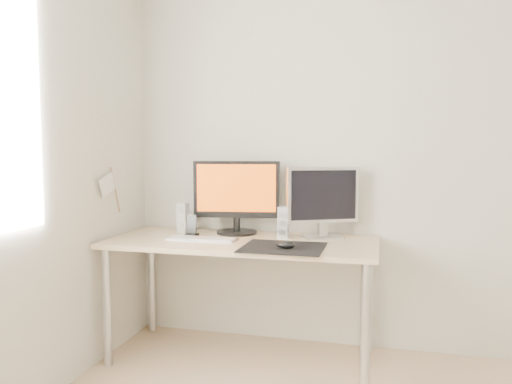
{
  "coord_description": "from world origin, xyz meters",
  "views": [
    {
      "loc": [
        -0.12,
        -1.46,
        1.27
      ],
      "look_at": [
        -0.87,
        1.49,
        1.01
      ],
      "focal_mm": 35.0,
      "sensor_mm": 36.0,
      "label": 1
    }
  ],
  "objects_px": {
    "speaker_left": "(183,218)",
    "speaker_right": "(283,222)",
    "mouse": "(286,245)",
    "main_monitor": "(237,194)",
    "keyboard": "(202,239)",
    "desk": "(242,253)",
    "phone_dock": "(192,230)",
    "second_monitor": "(323,199)"
  },
  "relations": [
    {
      "from": "main_monitor",
      "to": "keyboard",
      "type": "bearing_deg",
      "value": -116.95
    },
    {
      "from": "second_monitor",
      "to": "speaker_left",
      "type": "bearing_deg",
      "value": -178.67
    },
    {
      "from": "main_monitor",
      "to": "speaker_right",
      "type": "relative_size",
      "value": 2.84
    },
    {
      "from": "speaker_left",
      "to": "speaker_right",
      "type": "xyz_separation_m",
      "value": [
        0.68,
        -0.05,
        0.0
      ]
    },
    {
      "from": "mouse",
      "to": "desk",
      "type": "relative_size",
      "value": 0.07
    },
    {
      "from": "second_monitor",
      "to": "keyboard",
      "type": "bearing_deg",
      "value": -159.41
    },
    {
      "from": "keyboard",
      "to": "phone_dock",
      "type": "bearing_deg",
      "value": 131.67
    },
    {
      "from": "mouse",
      "to": "keyboard",
      "type": "relative_size",
      "value": 0.26
    },
    {
      "from": "mouse",
      "to": "speaker_left",
      "type": "distance_m",
      "value": 0.84
    },
    {
      "from": "main_monitor",
      "to": "speaker_right",
      "type": "distance_m",
      "value": 0.37
    },
    {
      "from": "main_monitor",
      "to": "speaker_left",
      "type": "relative_size",
      "value": 2.84
    },
    {
      "from": "mouse",
      "to": "keyboard",
      "type": "bearing_deg",
      "value": 166.43
    },
    {
      "from": "desk",
      "to": "phone_dock",
      "type": "relative_size",
      "value": 12.2
    },
    {
      "from": "main_monitor",
      "to": "second_monitor",
      "type": "bearing_deg",
      "value": -1.22
    },
    {
      "from": "second_monitor",
      "to": "speaker_right",
      "type": "height_order",
      "value": "second_monitor"
    },
    {
      "from": "second_monitor",
      "to": "keyboard",
      "type": "height_order",
      "value": "second_monitor"
    },
    {
      "from": "speaker_right",
      "to": "speaker_left",
      "type": "bearing_deg",
      "value": 175.92
    },
    {
      "from": "speaker_right",
      "to": "keyboard",
      "type": "height_order",
      "value": "speaker_right"
    },
    {
      "from": "desk",
      "to": "speaker_left",
      "type": "relative_size",
      "value": 8.26
    },
    {
      "from": "mouse",
      "to": "main_monitor",
      "type": "xyz_separation_m",
      "value": [
        -0.39,
        0.4,
        0.23
      ]
    },
    {
      "from": "desk",
      "to": "keyboard",
      "type": "xyz_separation_m",
      "value": [
        -0.23,
        -0.07,
        0.09
      ]
    },
    {
      "from": "keyboard",
      "to": "phone_dock",
      "type": "xyz_separation_m",
      "value": [
        -0.11,
        0.13,
        0.03
      ]
    },
    {
      "from": "desk",
      "to": "keyboard",
      "type": "bearing_deg",
      "value": -161.98
    },
    {
      "from": "speaker_left",
      "to": "speaker_right",
      "type": "bearing_deg",
      "value": -4.08
    },
    {
      "from": "main_monitor",
      "to": "second_monitor",
      "type": "distance_m",
      "value": 0.55
    },
    {
      "from": "main_monitor",
      "to": "keyboard",
      "type": "relative_size",
      "value": 1.3
    },
    {
      "from": "speaker_left",
      "to": "phone_dock",
      "type": "relative_size",
      "value": 1.48
    },
    {
      "from": "second_monitor",
      "to": "speaker_right",
      "type": "distance_m",
      "value": 0.28
    },
    {
      "from": "main_monitor",
      "to": "speaker_left",
      "type": "bearing_deg",
      "value": -174.76
    },
    {
      "from": "mouse",
      "to": "second_monitor",
      "type": "distance_m",
      "value": 0.47
    },
    {
      "from": "speaker_right",
      "to": "keyboard",
      "type": "bearing_deg",
      "value": -157.58
    },
    {
      "from": "speaker_right",
      "to": "phone_dock",
      "type": "height_order",
      "value": "speaker_right"
    },
    {
      "from": "keyboard",
      "to": "main_monitor",
      "type": "bearing_deg",
      "value": 63.05
    },
    {
      "from": "speaker_right",
      "to": "phone_dock",
      "type": "bearing_deg",
      "value": -173.91
    },
    {
      "from": "phone_dock",
      "to": "speaker_left",
      "type": "bearing_deg",
      "value": 134.01
    },
    {
      "from": "main_monitor",
      "to": "phone_dock",
      "type": "relative_size",
      "value": 4.2
    },
    {
      "from": "main_monitor",
      "to": "speaker_left",
      "type": "distance_m",
      "value": 0.39
    },
    {
      "from": "second_monitor",
      "to": "keyboard",
      "type": "xyz_separation_m",
      "value": [
        -0.69,
        -0.26,
        -0.23
      ]
    },
    {
      "from": "desk",
      "to": "second_monitor",
      "type": "height_order",
      "value": "second_monitor"
    },
    {
      "from": "second_monitor",
      "to": "speaker_left",
      "type": "height_order",
      "value": "second_monitor"
    },
    {
      "from": "speaker_left",
      "to": "mouse",
      "type": "bearing_deg",
      "value": -25.94
    },
    {
      "from": "desk",
      "to": "phone_dock",
      "type": "bearing_deg",
      "value": 171.04
    }
  ]
}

